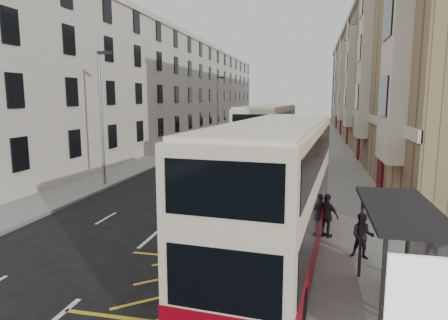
% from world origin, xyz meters
% --- Properties ---
extents(ground, '(200.00, 200.00, 0.00)m').
position_xyz_m(ground, '(0.00, 0.00, 0.00)').
color(ground, black).
rests_on(ground, ground).
extents(pavement_right, '(4.00, 120.00, 0.15)m').
position_xyz_m(pavement_right, '(8.00, 30.00, 0.07)').
color(pavement_right, slate).
rests_on(pavement_right, ground).
extents(pavement_left, '(3.00, 120.00, 0.15)m').
position_xyz_m(pavement_left, '(-7.50, 30.00, 0.07)').
color(pavement_left, slate).
rests_on(pavement_left, ground).
extents(kerb_right, '(0.25, 120.00, 0.15)m').
position_xyz_m(kerb_right, '(6.00, 30.00, 0.07)').
color(kerb_right, gray).
rests_on(kerb_right, ground).
extents(kerb_left, '(0.25, 120.00, 0.15)m').
position_xyz_m(kerb_left, '(-6.00, 30.00, 0.07)').
color(kerb_left, gray).
rests_on(kerb_left, ground).
extents(road_markings, '(10.00, 110.00, 0.01)m').
position_xyz_m(road_markings, '(0.00, 45.00, 0.01)').
color(road_markings, silver).
rests_on(road_markings, ground).
extents(terrace_right, '(10.75, 79.00, 15.25)m').
position_xyz_m(terrace_right, '(14.88, 45.38, 7.52)').
color(terrace_right, '#988358').
rests_on(terrace_right, ground).
extents(terrace_left, '(9.18, 79.00, 13.25)m').
position_xyz_m(terrace_left, '(-13.43, 45.50, 6.52)').
color(terrace_left, beige).
rests_on(terrace_left, ground).
extents(bus_shelter, '(1.65, 4.25, 2.70)m').
position_xyz_m(bus_shelter, '(8.34, -0.39, 2.14)').
color(bus_shelter, black).
rests_on(bus_shelter, pavement_right).
extents(guard_railing, '(0.06, 6.56, 1.01)m').
position_xyz_m(guard_railing, '(6.25, 5.75, 0.86)').
color(guard_railing, '#B3270B').
rests_on(guard_railing, pavement_right).
extents(street_lamp_near, '(0.93, 0.18, 8.00)m').
position_xyz_m(street_lamp_near, '(-6.35, 12.00, 4.64)').
color(street_lamp_near, gray).
rests_on(street_lamp_near, pavement_left).
extents(street_lamp_far, '(0.93, 0.18, 8.00)m').
position_xyz_m(street_lamp_far, '(-6.35, 42.00, 4.64)').
color(street_lamp_far, gray).
rests_on(street_lamp_far, pavement_left).
extents(double_decker_front, '(3.65, 11.96, 4.70)m').
position_xyz_m(double_decker_front, '(5.00, 2.78, 2.39)').
color(double_decker_front, '#F2E3BC').
rests_on(double_decker_front, ground).
extents(double_decker_rear, '(3.42, 12.29, 4.85)m').
position_xyz_m(double_decker_rear, '(2.80, 19.70, 2.47)').
color(double_decker_rear, '#F2E3BC').
rests_on(double_decker_rear, ground).
extents(pedestrian_near, '(0.70, 0.68, 1.62)m').
position_xyz_m(pedestrian_near, '(8.20, -0.53, 0.96)').
color(pedestrian_near, black).
rests_on(pedestrian_near, pavement_right).
extents(pedestrian_mid, '(0.83, 0.68, 1.54)m').
position_xyz_m(pedestrian_mid, '(7.80, 3.37, 0.92)').
color(pedestrian_mid, black).
rests_on(pedestrian_mid, pavement_right).
extents(pedestrian_far, '(1.05, 0.90, 1.69)m').
position_xyz_m(pedestrian_far, '(6.71, 5.22, 0.99)').
color(pedestrian_far, black).
rests_on(pedestrian_far, pavement_right).
extents(white_van, '(3.01, 5.81, 1.56)m').
position_xyz_m(white_van, '(-5.20, 36.85, 0.78)').
color(white_van, silver).
rests_on(white_van, ground).
extents(car_silver, '(2.77, 4.67, 1.49)m').
position_xyz_m(car_silver, '(-2.91, 57.11, 0.74)').
color(car_silver, '#A6A7AE').
rests_on(car_silver, ground).
extents(car_dark, '(2.36, 4.09, 1.28)m').
position_xyz_m(car_dark, '(-5.20, 64.03, 0.64)').
color(car_dark, black).
rests_on(car_dark, ground).
extents(car_red, '(3.21, 5.65, 1.54)m').
position_xyz_m(car_red, '(2.62, 62.77, 0.77)').
color(car_red, '#A80004').
rests_on(car_red, ground).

